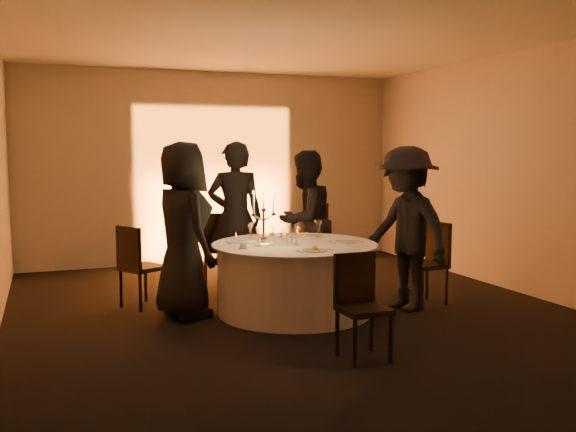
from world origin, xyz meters
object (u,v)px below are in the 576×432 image
object	(u,v)px
chair_right	(430,258)
chair_front	(360,299)
guest_left	(183,230)
coffee_cup	(244,246)
chair_back_right	(309,238)
guest_back_left	(235,217)
guest_right	(406,228)
banquet_table	(294,278)
candelabra	(264,225)
chair_left	(137,262)
chair_back_left	(219,244)
guest_back_right	(305,220)

from	to	relation	value
chair_right	chair_front	bearing A→B (deg)	-54.79
guest_left	coffee_cup	size ratio (longest dim) A/B	17.05
chair_back_right	guest_back_left	bearing A→B (deg)	-19.83
guest_right	guest_back_left	bearing A→B (deg)	-148.36
banquet_table	coffee_cup	bearing A→B (deg)	-165.75
chair_front	candelabra	size ratio (longest dim) A/B	1.38
chair_left	chair_back_left	bearing A→B (deg)	-83.59
chair_back_right	chair_right	bearing A→B (deg)	94.73
chair_right	coffee_cup	bearing A→B (deg)	-95.67
chair_left	chair_right	bearing A→B (deg)	-136.69
chair_back_right	guest_back_left	xyz separation A→B (m)	(-1.05, -0.11, 0.34)
chair_back_left	chair_back_right	xyz separation A→B (m)	(1.15, -0.32, 0.06)
guest_right	banquet_table	bearing A→B (deg)	-116.19
chair_left	candelabra	distance (m)	1.57
guest_back_left	guest_back_right	size ratio (longest dim) A/B	1.06
banquet_table	chair_front	size ratio (longest dim) A/B	2.01
chair_back_left	candelabra	size ratio (longest dim) A/B	1.49
chair_back_right	guest_right	xyz separation A→B (m)	(0.48, -1.66, 0.30)
guest_back_left	chair_back_right	bearing A→B (deg)	-160.36
chair_back_left	coffee_cup	size ratio (longest dim) A/B	8.78
chair_left	chair_back_right	xyz separation A→B (m)	(2.33, 0.54, 0.08)
chair_right	chair_front	distance (m)	2.19
chair_left	guest_back_right	xyz separation A→B (m)	(2.14, 0.24, 0.36)
chair_front	coffee_cup	world-z (taller)	chair_front
chair_left	chair_back_right	size ratio (longest dim) A/B	0.87
candelabra	chair_back_left	bearing A→B (deg)	91.12
banquet_table	guest_left	xyz separation A→B (m)	(-1.17, 0.28, 0.55)
banquet_table	chair_back_left	xyz separation A→B (m)	(-0.41, 1.69, 0.16)
banquet_table	chair_right	size ratio (longest dim) A/B	1.89
chair_front	coffee_cup	xyz separation A→B (m)	(-0.61, 1.43, 0.30)
banquet_table	guest_back_right	xyz separation A→B (m)	(0.56, 1.07, 0.50)
chair_left	chair_right	size ratio (longest dim) A/B	0.98
guest_back_right	guest_right	size ratio (longest dim) A/B	0.97
guest_right	coffee_cup	world-z (taller)	guest_right
chair_back_right	guest_back_left	world-z (taller)	guest_back_left
guest_left	candelabra	bearing A→B (deg)	-126.10
chair_right	guest_right	size ratio (longest dim) A/B	0.52
guest_back_left	chair_left	bearing A→B (deg)	32.44
chair_back_left	chair_back_right	bearing A→B (deg)	176.78
guest_back_left	coffee_cup	xyz separation A→B (m)	(-0.32, -1.42, -0.14)
chair_left	coffee_cup	distance (m)	1.40
chair_front	guest_back_right	distance (m)	2.75
chair_back_left	guest_back_right	world-z (taller)	guest_back_right
chair_front	guest_right	distance (m)	1.85
chair_left	chair_right	xyz separation A→B (m)	(3.22, -0.98, 0.01)
chair_back_right	guest_back_left	distance (m)	1.11
guest_right	candelabra	distance (m)	1.62
chair_back_right	guest_back_right	xyz separation A→B (m)	(-0.18, -0.31, 0.28)
candelabra	guest_right	bearing A→B (deg)	-8.38
chair_back_left	chair_front	bearing A→B (deg)	109.16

